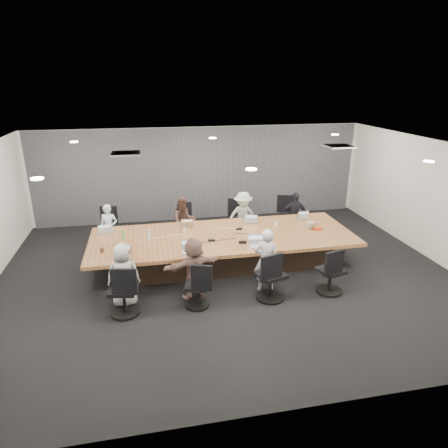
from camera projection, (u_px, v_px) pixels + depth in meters
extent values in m
cube|color=black|center=(228.00, 274.00, 8.96)|extent=(10.00, 8.00, 0.00)
cube|color=white|center=(228.00, 149.00, 8.00)|extent=(10.00, 8.00, 0.00)
cube|color=silver|center=(201.00, 174.00, 12.16)|extent=(10.00, 0.00, 2.80)
cube|color=silver|center=(296.00, 320.00, 4.79)|extent=(10.00, 0.00, 2.80)
cube|color=silver|center=(435.00, 201.00, 9.40)|extent=(0.00, 8.00, 2.80)
cube|color=slate|center=(201.00, 174.00, 12.09)|extent=(9.80, 0.04, 2.80)
cube|color=#2D2018|center=(223.00, 252.00, 9.30)|extent=(4.80, 1.40, 0.66)
cube|color=#9F673A|center=(223.00, 237.00, 9.18)|extent=(6.00, 2.20, 0.08)
imported|color=silver|center=(109.00, 228.00, 9.96)|extent=(0.49, 0.37, 1.21)
cube|color=#B2B2B7|center=(107.00, 231.00, 9.41)|extent=(0.34, 0.25, 0.02)
imported|color=#4D342C|center=(184.00, 221.00, 10.29)|extent=(0.70, 0.58, 1.32)
cube|color=#8C6647|center=(186.00, 225.00, 9.76)|extent=(0.30, 0.22, 0.02)
imported|color=#A8B6A4|center=(243.00, 217.00, 10.58)|extent=(0.88, 0.52, 1.35)
cube|color=#B2B2B7|center=(248.00, 221.00, 10.05)|extent=(0.35, 0.28, 0.02)
imported|color=black|center=(294.00, 215.00, 10.86)|extent=(0.78, 0.42, 1.26)
cube|color=#B2B2B7|center=(302.00, 217.00, 10.31)|extent=(0.32, 0.25, 0.02)
imported|color=#B0B0B0|center=(123.00, 275.00, 7.55)|extent=(0.63, 0.42, 1.26)
cube|color=#8C6647|center=(124.00, 257.00, 8.02)|extent=(0.38, 0.29, 0.02)
imported|color=#7C5850|center=(194.00, 268.00, 7.80)|extent=(1.24, 0.66, 1.27)
cube|color=#B2B2B7|center=(190.00, 252.00, 8.27)|extent=(0.35, 0.24, 0.02)
imported|color=silver|center=(266.00, 260.00, 8.06)|extent=(0.55, 0.41, 1.35)
cube|color=#B2B2B7|center=(258.00, 246.00, 8.54)|extent=(0.38, 0.29, 0.02)
cylinder|color=#579B58|center=(123.00, 234.00, 8.89)|extent=(0.08, 0.08, 0.24)
cylinder|color=#579B58|center=(267.00, 233.00, 8.96)|extent=(0.07, 0.07, 0.23)
cylinder|color=silver|center=(149.00, 234.00, 8.91)|extent=(0.09, 0.09, 0.22)
cylinder|color=white|center=(184.00, 230.00, 9.35)|extent=(0.07, 0.07, 0.09)
cylinder|color=white|center=(276.00, 224.00, 9.72)|extent=(0.10, 0.10, 0.10)
cylinder|color=brown|center=(102.00, 250.00, 8.26)|extent=(0.08, 0.08, 0.10)
cube|color=black|center=(212.00, 240.00, 8.85)|extent=(0.17, 0.13, 0.03)
cube|color=black|center=(239.00, 229.00, 9.52)|extent=(0.15, 0.13, 0.03)
cube|color=black|center=(243.00, 242.00, 8.69)|extent=(0.17, 0.07, 0.06)
cube|color=gray|center=(310.00, 225.00, 9.58)|extent=(0.32, 0.28, 0.15)
cube|color=red|center=(317.00, 229.00, 9.51)|extent=(0.18, 0.12, 0.04)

